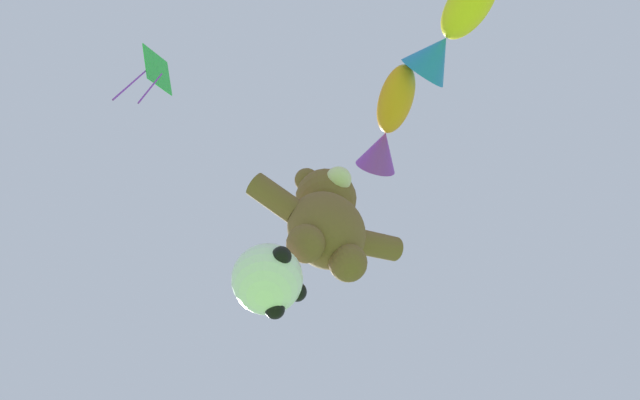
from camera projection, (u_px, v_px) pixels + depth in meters
name	position (u px, v px, depth m)	size (l,w,h in m)	color
teddy_bear_kite	(327.00, 219.00, 9.09)	(2.49, 1.10, 2.53)	brown
soccer_ball_kite	(268.00, 279.00, 7.53)	(0.96, 0.95, 0.88)	white
fish_kite_tangerine	(388.00, 125.00, 11.09)	(1.11, 2.05, 0.75)	orange
fish_kite_goldfin	(451.00, 30.00, 10.31)	(0.90, 2.01, 0.85)	yellow
diamond_kite	(154.00, 73.00, 12.19)	(0.92, 0.73, 3.12)	green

